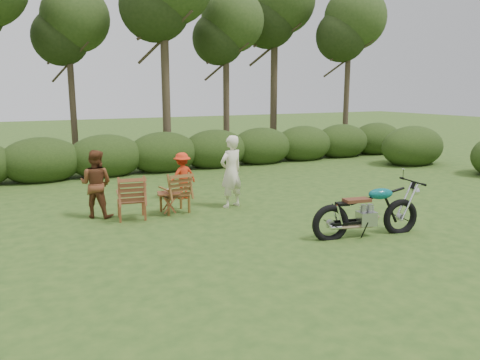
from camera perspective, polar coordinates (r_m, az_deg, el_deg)
name	(u,v)px	position (r m, az deg, el deg)	size (l,w,h in m)	color
ground	(315,243)	(9.01, 9.13, -7.62)	(80.00, 80.00, 0.00)	#284818
tree_line	(167,62)	(17.52, -8.84, 14.01)	(22.52, 11.62, 8.14)	#3D2D21
motorcycle	(365,236)	(9.67, 15.04, -6.56)	(2.19, 0.83, 1.25)	#0B9B9A
lawn_chair_right	(175,212)	(11.17, -7.91, -3.91)	(0.66, 0.66, 0.96)	brown
lawn_chair_left	(132,219)	(10.79, -13.01, -4.63)	(0.68, 0.68, 0.99)	brown
side_table	(169,204)	(10.90, -8.64, -2.86)	(0.52, 0.43, 0.53)	brown
cup	(169,191)	(10.80, -8.66, -1.31)	(0.11, 0.11, 0.09)	beige
adult_a	(231,207)	(11.57, -1.07, -3.28)	(0.65, 0.42, 1.77)	beige
adult_b	(98,217)	(11.15, -16.93, -4.32)	(0.75, 0.58, 1.54)	brown
child	(183,198)	(12.53, -6.98, -2.25)	(0.80, 0.46, 1.23)	red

